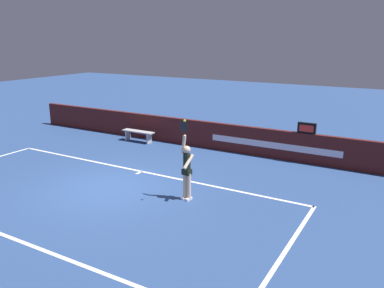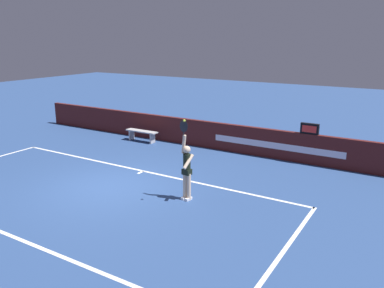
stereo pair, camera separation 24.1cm
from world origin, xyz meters
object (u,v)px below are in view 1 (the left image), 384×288
(courtside_bench_near, at_px, (138,133))
(tennis_ball, at_px, (185,121))
(speed_display, at_px, (307,128))
(tennis_player, at_px, (187,168))

(courtside_bench_near, bearing_deg, tennis_ball, -42.12)
(speed_display, height_order, tennis_player, tennis_player)
(tennis_player, distance_m, courtside_bench_near, 6.77)
(speed_display, bearing_deg, tennis_player, -111.83)
(tennis_player, bearing_deg, courtside_bench_near, 139.16)
(tennis_ball, bearing_deg, courtside_bench_near, 137.88)
(tennis_player, bearing_deg, speed_display, 68.17)
(tennis_player, bearing_deg, tennis_ball, -67.29)
(tennis_ball, bearing_deg, tennis_player, 112.71)
(tennis_ball, height_order, courtside_bench_near, tennis_ball)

